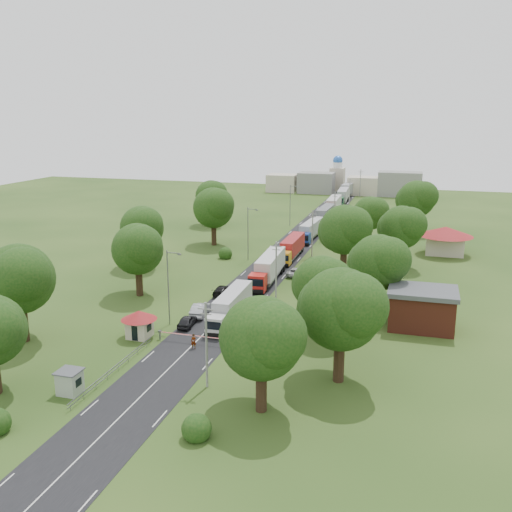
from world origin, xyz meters
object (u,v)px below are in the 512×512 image
at_px(info_sign, 323,227).
at_px(car_lane_mid, 200,310).
at_px(pedestrian_near, 194,342).
at_px(boom_barrier, 184,335).
at_px(truck_0, 231,306).
at_px(car_lane_front, 187,321).
at_px(guard_booth, 139,321).

xyz_separation_m(info_sign, car_lane_mid, (-8.12, -50.71, -2.16)).
relative_size(info_sign, pedestrian_near, 2.31).
height_order(boom_barrier, truck_0, truck_0).
xyz_separation_m(info_sign, truck_0, (-3.53, -51.21, -1.01)).
bearing_deg(car_lane_front, info_sign, -103.40).
xyz_separation_m(guard_booth, car_lane_front, (4.20, 4.97, -1.43)).
distance_m(boom_barrier, guard_booth, 5.98).
bearing_deg(car_lane_mid, info_sign, -106.02).
bearing_deg(boom_barrier, guard_booth, -179.99).
distance_m(boom_barrier, pedestrian_near, 2.42).
distance_m(car_lane_mid, pedestrian_near, 11.32).
bearing_deg(boom_barrier, truck_0, 70.97).
xyz_separation_m(guard_booth, pedestrian_near, (7.75, -1.49, -1.28)).
bearing_deg(info_sign, car_lane_front, -98.48).
bearing_deg(car_lane_front, guard_booth, 44.90).
relative_size(boom_barrier, info_sign, 2.25).
bearing_deg(pedestrian_near, boom_barrier, 134.14).
height_order(boom_barrier, car_lane_front, car_lane_front).
bearing_deg(boom_barrier, car_lane_front, 108.28).
height_order(info_sign, pedestrian_near, info_sign).
height_order(guard_booth, pedestrian_near, guard_booth).
relative_size(guard_booth, pedestrian_near, 2.48).
xyz_separation_m(boom_barrier, car_lane_mid, (-1.57, 9.29, -0.05)).
bearing_deg(pedestrian_near, info_sign, 77.81).
xyz_separation_m(guard_booth, info_sign, (12.40, 60.00, 0.84)).
height_order(boom_barrier, car_lane_mid, car_lane_mid).
bearing_deg(guard_booth, car_lane_front, 49.82).
height_order(info_sign, car_lane_front, info_sign).
distance_m(truck_0, car_lane_mid, 4.77).
distance_m(guard_booth, pedestrian_near, 7.99).
distance_m(info_sign, pedestrian_near, 61.70).
bearing_deg(car_lane_front, car_lane_mid, -95.93).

